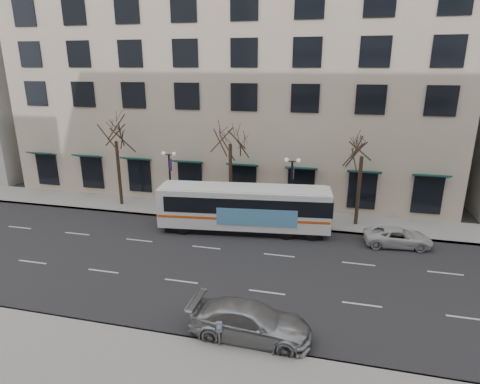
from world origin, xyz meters
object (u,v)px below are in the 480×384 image
(tree_far_right, at_px, (363,144))
(silver_car, at_px, (250,322))
(tree_far_left, at_px, (115,130))
(pay_station, at_px, (219,329))
(lamp_post_right, at_px, (292,187))
(city_bus, at_px, (245,207))
(lamp_post_left, at_px, (170,179))
(tree_far_mid, at_px, (230,132))
(white_pickup, at_px, (398,237))

(tree_far_right, height_order, silver_car, tree_far_right)
(tree_far_left, xyz_separation_m, pay_station, (13.77, -16.10, -5.68))
(tree_far_right, distance_m, pay_station, 18.09)
(tree_far_right, bearing_deg, lamp_post_right, -173.15)
(silver_car, bearing_deg, city_bus, 15.87)
(tree_far_right, xyz_separation_m, pay_station, (-6.23, -16.10, -5.41))
(tree_far_left, relative_size, lamp_post_right, 1.60)
(lamp_post_left, bearing_deg, pay_station, -60.51)
(tree_far_right, bearing_deg, silver_car, -108.72)
(tree_far_left, relative_size, tree_far_right, 1.03)
(lamp_post_left, height_order, city_bus, lamp_post_left)
(lamp_post_right, bearing_deg, tree_far_right, 6.85)
(tree_far_mid, bearing_deg, tree_far_right, -0.00)
(tree_far_left, relative_size, pay_station, 6.98)
(tree_far_left, xyz_separation_m, silver_car, (14.92, -15.00, -5.89))
(tree_far_right, height_order, white_pickup, tree_far_right)
(lamp_post_right, bearing_deg, city_bus, -142.24)
(lamp_post_left, bearing_deg, white_pickup, -7.92)
(silver_car, height_order, white_pickup, silver_car)
(silver_car, xyz_separation_m, white_pickup, (7.75, 11.94, -0.19))
(tree_far_left, bearing_deg, white_pickup, -7.68)
(tree_far_right, xyz_separation_m, lamp_post_left, (-14.99, -0.60, -3.48))
(lamp_post_left, distance_m, lamp_post_right, 10.00)
(lamp_post_right, distance_m, white_pickup, 8.38)
(city_bus, distance_m, white_pickup, 10.82)
(silver_car, bearing_deg, tree_far_left, 46.69)
(silver_car, bearing_deg, lamp_post_left, 36.38)
(silver_car, bearing_deg, pay_station, 135.78)
(tree_far_left, bearing_deg, tree_far_right, 0.00)
(lamp_post_right, bearing_deg, silver_car, -90.36)
(tree_far_mid, distance_m, city_bus, 6.17)
(tree_far_mid, bearing_deg, lamp_post_right, -6.83)
(tree_far_right, bearing_deg, pay_station, -111.14)
(pay_station, bearing_deg, white_pickup, 39.41)
(city_bus, relative_size, silver_car, 2.29)
(lamp_post_right, bearing_deg, white_pickup, -17.77)
(tree_far_mid, bearing_deg, silver_car, -71.85)
(lamp_post_left, height_order, white_pickup, lamp_post_left)
(tree_far_mid, xyz_separation_m, pay_station, (3.77, -16.10, -5.89))
(tree_far_mid, height_order, pay_station, tree_far_mid)
(tree_far_left, height_order, lamp_post_left, tree_far_left)
(tree_far_left, bearing_deg, tree_far_mid, 0.00)
(tree_far_mid, height_order, tree_far_right, tree_far_mid)
(white_pickup, distance_m, pay_station, 15.80)
(tree_far_mid, height_order, lamp_post_left, tree_far_mid)
(lamp_post_left, bearing_deg, tree_far_mid, 6.85)
(lamp_post_left, xyz_separation_m, pay_station, (8.77, -15.50, -1.93))
(tree_far_right, xyz_separation_m, silver_car, (-5.08, -15.00, -5.61))
(tree_far_mid, relative_size, tree_far_right, 1.06)
(lamp_post_right, bearing_deg, pay_station, -94.55)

